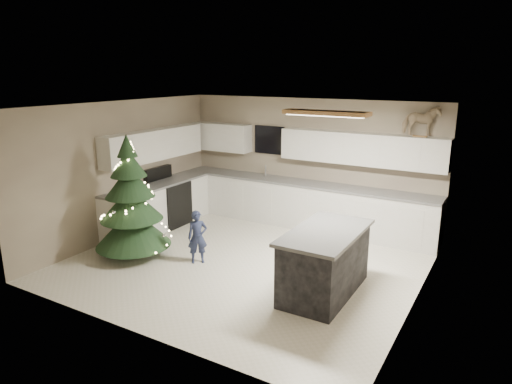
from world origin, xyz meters
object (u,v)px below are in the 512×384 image
island (325,262)px  christmas_tree (131,207)px  rocking_horse (421,121)px  toddler (198,237)px  bar_stool (305,240)px

island → christmas_tree: (-3.39, -0.37, 0.39)m
christmas_tree → rocking_horse: 5.25m
rocking_horse → toddler: bearing=111.5°
bar_stool → rocking_horse: rocking_horse is taller
toddler → bar_stool: bearing=-17.8°
island → bar_stool: island is taller
island → toddler: size_ratio=1.89×
toddler → rocking_horse: rocking_horse is taller
bar_stool → toddler: size_ratio=0.70×
rocking_horse → bar_stool: bearing=126.0°
toddler → christmas_tree: bearing=153.9°
island → christmas_tree: christmas_tree is taller
bar_stool → toddler: toddler is taller
island → toddler: (-2.24, -0.05, -0.03)m
island → christmas_tree: bearing=-173.8°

